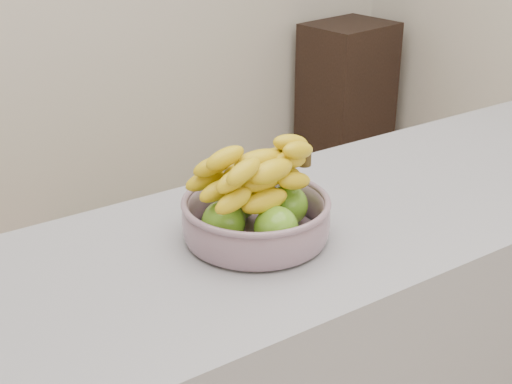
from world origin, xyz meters
TOP-DOWN VIEW (x-y plane):
  - counter at (0.00, -0.06)m, footprint 2.00×0.60m
  - cabinet at (1.65, 1.78)m, footprint 0.50×0.42m
  - fruit_bowl at (-0.19, -0.06)m, footprint 0.29×0.29m

SIDE VIEW (x-z plane):
  - cabinet at x=1.65m, z-range 0.00..0.81m
  - counter at x=0.00m, z-range 0.00..0.90m
  - fruit_bowl at x=-0.19m, z-range 0.87..1.05m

